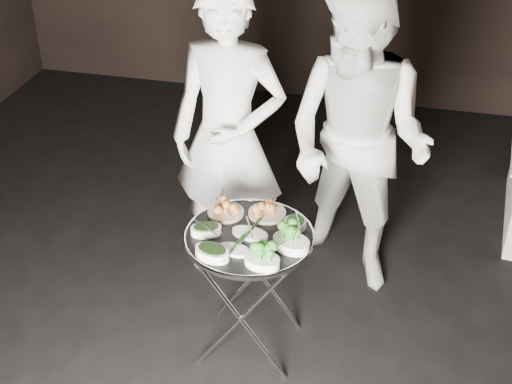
% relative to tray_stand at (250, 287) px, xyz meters
% --- Properties ---
extents(floor, '(6.00, 7.00, 0.05)m').
position_rel_tray_stand_xyz_m(floor, '(-0.09, -0.09, -0.45)').
color(floor, black).
rests_on(floor, ground).
extents(tray_stand, '(0.52, 0.44, 0.76)m').
position_rel_tray_stand_xyz_m(tray_stand, '(0.00, 0.00, 0.00)').
color(tray_stand, silver).
rests_on(tray_stand, floor).
extents(serving_tray, '(0.68, 0.68, 0.04)m').
position_rel_tray_stand_xyz_m(serving_tray, '(-0.00, -0.00, 0.34)').
color(serving_tray, black).
rests_on(serving_tray, tray_stand).
extents(potato_plate_a, '(0.21, 0.21, 0.07)m').
position_rel_tray_stand_xyz_m(potato_plate_a, '(-0.17, 0.16, 0.38)').
color(potato_plate_a, beige).
rests_on(potato_plate_a, serving_tray).
extents(potato_plate_b, '(0.21, 0.21, 0.07)m').
position_rel_tray_stand_xyz_m(potato_plate_b, '(0.05, 0.21, 0.38)').
color(potato_plate_b, beige).
rests_on(potato_plate_b, serving_tray).
extents(greens_bowl, '(0.12, 0.12, 0.07)m').
position_rel_tray_stand_xyz_m(greens_bowl, '(0.22, 0.13, 0.38)').
color(greens_bowl, white).
rests_on(greens_bowl, serving_tray).
extents(asparagus_plate_a, '(0.22, 0.15, 0.04)m').
position_rel_tray_stand_xyz_m(asparagus_plate_a, '(0.00, 0.00, 0.37)').
color(asparagus_plate_a, white).
rests_on(asparagus_plate_a, serving_tray).
extents(asparagus_plate_b, '(0.19, 0.13, 0.04)m').
position_rel_tray_stand_xyz_m(asparagus_plate_b, '(-0.04, -0.15, 0.36)').
color(asparagus_plate_b, white).
rests_on(asparagus_plate_b, serving_tray).
extents(spinach_bowl_a, '(0.19, 0.16, 0.07)m').
position_rel_tray_stand_xyz_m(spinach_bowl_a, '(-0.22, -0.04, 0.38)').
color(spinach_bowl_a, white).
rests_on(spinach_bowl_a, serving_tray).
extents(spinach_bowl_b, '(0.21, 0.16, 0.08)m').
position_rel_tray_stand_xyz_m(spinach_bowl_b, '(-0.13, -0.22, 0.38)').
color(spinach_bowl_b, white).
rests_on(spinach_bowl_b, serving_tray).
extents(broccoli_bowl_a, '(0.24, 0.21, 0.08)m').
position_rel_tray_stand_xyz_m(broccoli_bowl_a, '(0.23, -0.05, 0.39)').
color(broccoli_bowl_a, white).
rests_on(broccoli_bowl_a, serving_tray).
extents(broccoli_bowl_b, '(0.20, 0.16, 0.08)m').
position_rel_tray_stand_xyz_m(broccoli_bowl_b, '(0.12, -0.22, 0.38)').
color(broccoli_bowl_b, white).
rests_on(broccoli_bowl_b, serving_tray).
extents(serving_utensils, '(0.57, 0.43, 0.01)m').
position_rel_tray_stand_xyz_m(serving_utensils, '(0.02, 0.07, 0.40)').
color(serving_utensils, silver).
rests_on(serving_utensils, serving_tray).
extents(waiter_left, '(0.71, 0.48, 1.90)m').
position_rel_tray_stand_xyz_m(waiter_left, '(-0.29, 0.68, 0.52)').
color(waiter_left, white).
rests_on(waiter_left, floor).
extents(waiter_right, '(1.14, 1.03, 1.92)m').
position_rel_tray_stand_xyz_m(waiter_right, '(0.46, 0.78, 0.53)').
color(waiter_right, white).
rests_on(waiter_right, floor).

